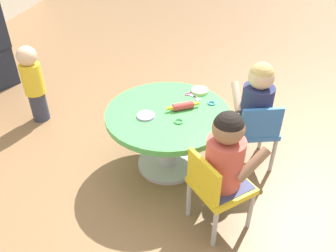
{
  "coord_description": "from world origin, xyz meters",
  "views": [
    {
      "loc": [
        -1.91,
        -0.33,
        1.71
      ],
      "look_at": [
        0.0,
        0.0,
        0.35
      ],
      "focal_mm": 37.18,
      "sensor_mm": 36.0,
      "label": 1
    }
  ],
  "objects_px": {
    "toddler_standing": "(33,82)",
    "rolling_pin": "(183,106)",
    "seated_child_left": "(226,153)",
    "seated_child_right": "(257,98)",
    "craft_scissors": "(192,95)",
    "craft_table": "(168,126)",
    "child_chair_right": "(254,129)",
    "child_chair_left": "(217,186)"
  },
  "relations": [
    {
      "from": "rolling_pin",
      "to": "craft_scissors",
      "type": "bearing_deg",
      "value": -10.72
    },
    {
      "from": "seated_child_left",
      "to": "child_chair_right",
      "type": "xyz_separation_m",
      "value": [
        0.58,
        -0.2,
        -0.23
      ]
    },
    {
      "from": "rolling_pin",
      "to": "craft_scissors",
      "type": "height_order",
      "value": "rolling_pin"
    },
    {
      "from": "rolling_pin",
      "to": "toddler_standing",
      "type": "bearing_deg",
      "value": 74.29
    },
    {
      "from": "seated_child_left",
      "to": "child_chair_right",
      "type": "relative_size",
      "value": 0.95
    },
    {
      "from": "seated_child_left",
      "to": "rolling_pin",
      "type": "height_order",
      "value": "seated_child_left"
    },
    {
      "from": "toddler_standing",
      "to": "craft_scissors",
      "type": "xyz_separation_m",
      "value": [
        -0.17,
        -1.33,
        0.11
      ]
    },
    {
      "from": "craft_table",
      "to": "toddler_standing",
      "type": "xyz_separation_m",
      "value": [
        0.41,
        1.2,
        0.01
      ]
    },
    {
      "from": "child_chair_left",
      "to": "rolling_pin",
      "type": "relative_size",
      "value": 2.51
    },
    {
      "from": "child_chair_right",
      "to": "seated_child_right",
      "type": "height_order",
      "value": "seated_child_right"
    },
    {
      "from": "rolling_pin",
      "to": "craft_scissors",
      "type": "relative_size",
      "value": 1.61
    },
    {
      "from": "craft_scissors",
      "to": "child_chair_right",
      "type": "bearing_deg",
      "value": -104.25
    },
    {
      "from": "craft_table",
      "to": "seated_child_left",
      "type": "bearing_deg",
      "value": -139.16
    },
    {
      "from": "child_chair_left",
      "to": "seated_child_left",
      "type": "height_order",
      "value": "seated_child_left"
    },
    {
      "from": "seated_child_right",
      "to": "child_chair_left",
      "type": "bearing_deg",
      "value": 161.36
    },
    {
      "from": "seated_child_right",
      "to": "craft_scissors",
      "type": "bearing_deg",
      "value": 80.14
    },
    {
      "from": "craft_table",
      "to": "child_chair_right",
      "type": "distance_m",
      "value": 0.6
    },
    {
      "from": "child_chair_left",
      "to": "child_chair_right",
      "type": "relative_size",
      "value": 1.0
    },
    {
      "from": "toddler_standing",
      "to": "child_chair_left",
      "type": "bearing_deg",
      "value": -119.71
    },
    {
      "from": "child_chair_left",
      "to": "child_chair_right",
      "type": "distance_m",
      "value": 0.64
    },
    {
      "from": "child_chair_left",
      "to": "craft_scissors",
      "type": "xyz_separation_m",
      "value": [
        0.72,
        0.23,
        0.16
      ]
    },
    {
      "from": "rolling_pin",
      "to": "craft_scissors",
      "type": "distance_m",
      "value": 0.19
    },
    {
      "from": "seated_child_left",
      "to": "rolling_pin",
      "type": "xyz_separation_m",
      "value": [
        0.5,
        0.3,
        -0.04
      ]
    },
    {
      "from": "child_chair_right",
      "to": "toddler_standing",
      "type": "relative_size",
      "value": 0.8
    },
    {
      "from": "seated_child_left",
      "to": "seated_child_right",
      "type": "relative_size",
      "value": 1.0
    },
    {
      "from": "child_chair_right",
      "to": "child_chair_left",
      "type": "bearing_deg",
      "value": 159.38
    },
    {
      "from": "seated_child_right",
      "to": "rolling_pin",
      "type": "relative_size",
      "value": 2.38
    },
    {
      "from": "craft_table",
      "to": "toddler_standing",
      "type": "relative_size",
      "value": 1.25
    },
    {
      "from": "child_chair_left",
      "to": "rolling_pin",
      "type": "distance_m",
      "value": 0.62
    },
    {
      "from": "craft_scissors",
      "to": "craft_table",
      "type": "bearing_deg",
      "value": 151.52
    },
    {
      "from": "child_chair_left",
      "to": "child_chair_right",
      "type": "xyz_separation_m",
      "value": [
        0.6,
        -0.23,
        0.0
      ]
    },
    {
      "from": "craft_table",
      "to": "seated_child_right",
      "type": "xyz_separation_m",
      "value": [
        0.16,
        -0.58,
        0.19
      ]
    },
    {
      "from": "craft_table",
      "to": "craft_scissors",
      "type": "height_order",
      "value": "craft_scissors"
    },
    {
      "from": "seated_child_left",
      "to": "toddler_standing",
      "type": "xyz_separation_m",
      "value": [
        0.87,
        1.59,
        -0.17
      ]
    },
    {
      "from": "child_chair_right",
      "to": "craft_scissors",
      "type": "distance_m",
      "value": 0.5
    },
    {
      "from": "craft_table",
      "to": "child_chair_left",
      "type": "xyz_separation_m",
      "value": [
        -0.48,
        -0.36,
        -0.04
      ]
    },
    {
      "from": "craft_table",
      "to": "child_chair_left",
      "type": "relative_size",
      "value": 1.57
    },
    {
      "from": "craft_table",
      "to": "child_chair_left",
      "type": "bearing_deg",
      "value": -142.97
    },
    {
      "from": "toddler_standing",
      "to": "rolling_pin",
      "type": "xyz_separation_m",
      "value": [
        -0.36,
        -1.3,
        0.13
      ]
    },
    {
      "from": "child_chair_right",
      "to": "seated_child_right",
      "type": "distance_m",
      "value": 0.23
    },
    {
      "from": "toddler_standing",
      "to": "seated_child_right",
      "type": "bearing_deg",
      "value": -98.06
    },
    {
      "from": "seated_child_right",
      "to": "rolling_pin",
      "type": "xyz_separation_m",
      "value": [
        -0.11,
        0.48,
        -0.04
      ]
    }
  ]
}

